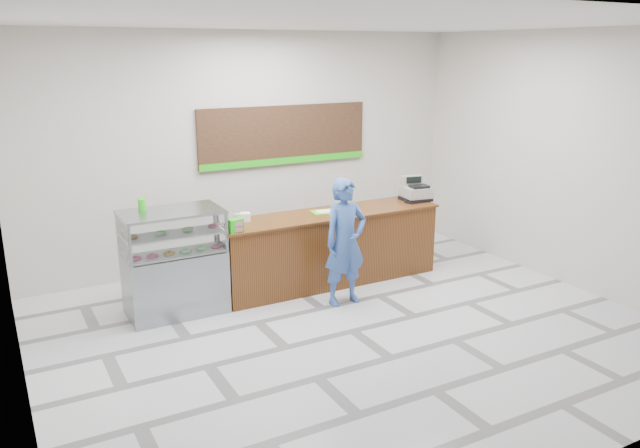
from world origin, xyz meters
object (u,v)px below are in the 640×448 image
display_case (174,262)px  cash_register (415,191)px  sales_counter (329,248)px  customer (345,242)px  serving_tray (325,212)px

display_case → cash_register: size_ratio=2.93×
sales_counter → customer: bearing=-104.0°
cash_register → serving_tray: 1.56m
display_case → cash_register: 3.75m
cash_register → sales_counter: bearing=-169.7°
serving_tray → sales_counter: bearing=-19.3°
sales_counter → display_case: size_ratio=2.45×
serving_tray → customer: 0.81m
display_case → cash_register: (3.72, 0.03, 0.49)m
sales_counter → cash_register: (1.50, 0.03, 0.65)m
sales_counter → display_case: display_case is taller
serving_tray → customer: size_ratio=0.24×
customer → sales_counter: bearing=74.5°
sales_counter → serving_tray: (-0.06, 0.03, 0.52)m
cash_register → customer: bearing=-146.2°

